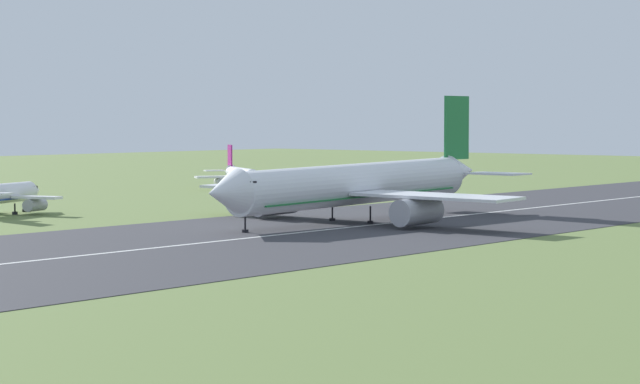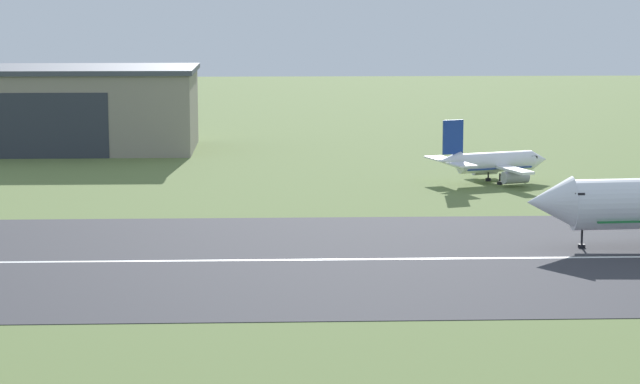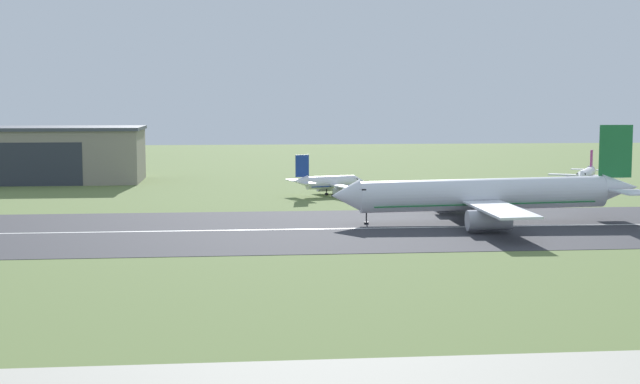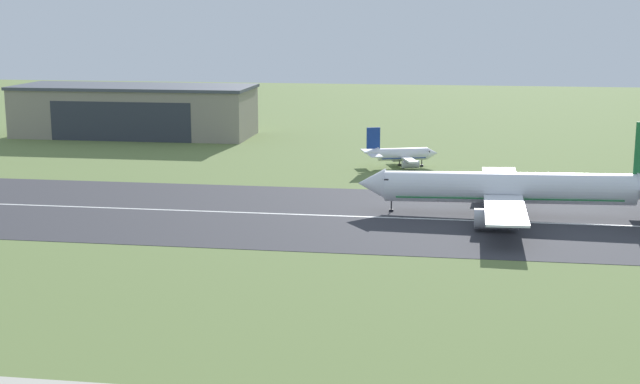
# 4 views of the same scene
# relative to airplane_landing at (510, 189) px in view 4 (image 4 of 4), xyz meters

# --- Properties ---
(ground_plane) EXTENTS (712.06, 712.06, 0.00)m
(ground_plane) POSITION_rel_airplane_landing_xyz_m (-48.31, -61.44, -5.11)
(ground_plane) COLOR olive
(runway_strip) EXTENTS (472.06, 51.05, 0.06)m
(runway_strip) POSITION_rel_airplane_landing_xyz_m (-48.31, -4.98, -5.08)
(runway_strip) COLOR #333338
(runway_strip) RESTS_ON ground_plane
(runway_centreline) EXTENTS (424.85, 0.70, 0.01)m
(runway_centreline) POSITION_rel_airplane_landing_xyz_m (-48.31, -4.98, -5.04)
(runway_centreline) COLOR silver
(runway_centreline) RESTS_ON runway_strip
(hangar_building) EXTENTS (71.37, 25.31, 15.17)m
(hangar_building) POSITION_rel_airplane_landing_xyz_m (-105.87, 92.21, 2.50)
(hangar_building) COLOR gray
(hangar_building) RESTS_ON ground_plane
(airplane_landing) EXTENTS (57.18, 52.80, 17.88)m
(airplane_landing) POSITION_rel_airplane_landing_xyz_m (0.00, 0.00, 0.00)
(airplane_landing) COLOR silver
(airplane_landing) RESTS_ON ground_plane
(airplane_parked_centre) EXTENTS (19.36, 18.35, 9.81)m
(airplane_parked_centre) POSITION_rel_airplane_landing_xyz_m (-23.00, 49.29, -2.05)
(airplane_parked_centre) COLOR white
(airplane_parked_centre) RESTS_ON ground_plane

